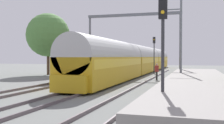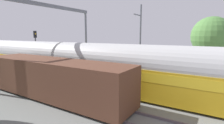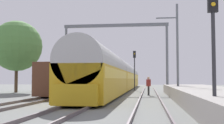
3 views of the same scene
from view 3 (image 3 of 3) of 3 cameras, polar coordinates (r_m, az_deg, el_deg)
name	(u,v)px [view 3 (image 3 of 3)]	position (r m, az deg, el deg)	size (l,w,h in m)	color
ground	(89,103)	(18.56, -4.53, -8.05)	(120.00, 120.00, 0.00)	slate
track_far_west	(31,101)	(19.69, -15.58, -7.43)	(1.51, 60.00, 0.16)	#5F5257
track_west	(89,102)	(18.55, -4.53, -7.80)	(1.52, 60.00, 0.16)	#5F5257
track_east	(150,102)	(18.17, 7.47, -7.88)	(1.51, 60.00, 0.16)	#5F5257
platform	(207,95)	(20.51, 18.23, -6.18)	(4.40, 28.00, 0.90)	gray
passenger_train	(121,76)	(39.25, 1.72, -2.69)	(2.93, 49.20, 3.82)	gold
freight_car	(72,79)	(29.01, -7.95, -3.42)	(2.80, 13.00, 2.70)	#563323
person_crossing	(149,84)	(27.22, 7.19, -4.37)	(0.42, 0.28, 1.73)	#2D2D2D
railway_signal_near	(213,35)	(11.30, 19.28, 5.01)	(0.36, 0.30, 4.88)	#2D2D33
railway_signal_far	(135,65)	(38.25, 4.44, -0.63)	(0.36, 0.30, 5.22)	#2D2D33
catenary_gantry	(115,43)	(33.30, 0.68, 3.67)	(12.04, 0.28, 7.86)	slate
catenary_pole_east_mid	(177,48)	(25.46, 12.64, 2.65)	(1.90, 0.20, 8.00)	slate
tree_west_background	(17,46)	(34.68, -18.20, 3.00)	(5.71, 5.71, 8.12)	#4C3826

